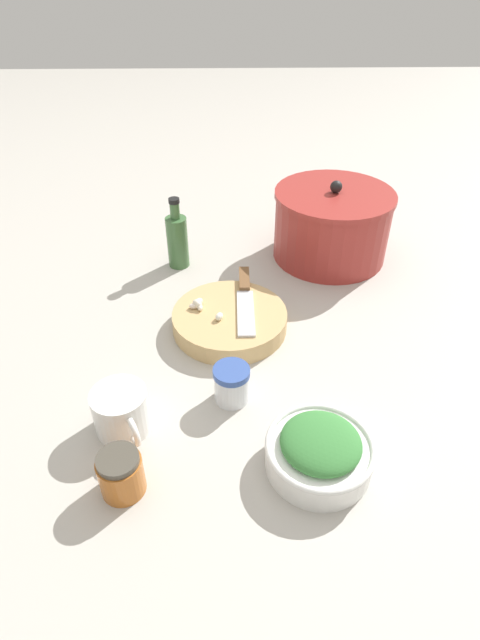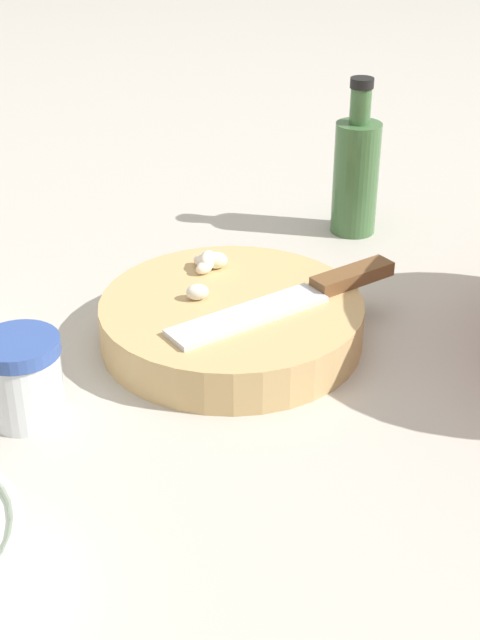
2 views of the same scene
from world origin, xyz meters
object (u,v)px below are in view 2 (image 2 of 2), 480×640
at_px(chef_knife, 301,296).
at_px(spice_jar, 23,378).
at_px(cutting_board, 232,321).
at_px(garlic_cloves, 207,267).
at_px(oil_bottle, 356,173).

height_order(chef_knife, spice_jar, spice_jar).
height_order(cutting_board, chef_knife, chef_knife).
bearing_deg(cutting_board, chef_knife, 147.66).
distance_m(cutting_board, spice_jar, 0.20).
xyz_separation_m(chef_knife, garlic_cloves, (0.04, -0.09, 0.00)).
xyz_separation_m(cutting_board, spice_jar, (0.20, 0.00, 0.02)).
bearing_deg(cutting_board, garlic_cloves, -101.44).
bearing_deg(garlic_cloves, cutting_board, 78.56).
bearing_deg(chef_knife, garlic_cloves, 24.23).
bearing_deg(chef_knife, cutting_board, 57.92).
height_order(chef_knife, garlic_cloves, garlic_cloves).
bearing_deg(spice_jar, oil_bottle, -164.41).
height_order(garlic_cloves, spice_jar, spice_jar).
xyz_separation_m(cutting_board, garlic_cloves, (-0.01, -0.06, 0.03)).
xyz_separation_m(cutting_board, chef_knife, (-0.05, 0.03, 0.02)).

